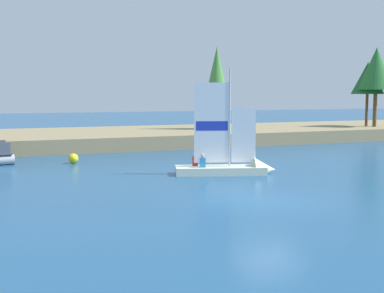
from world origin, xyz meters
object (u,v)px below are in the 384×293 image
Objects in this scene: shoreline_tree_midright at (376,69)px; channel_buoy at (73,158)px; shoreline_tree_centre at (368,78)px; sailboat at (237,167)px; shoreline_tree_midleft at (217,73)px.

shoreline_tree_midright is 30.84m from channel_buoy.
shoreline_tree_centre is 30.71m from channel_buoy.
shoreline_tree_midleft is at bearing 85.81° from sailboat.
channel_buoy is (-29.25, -7.58, -6.15)m from shoreline_tree_midright.
shoreline_tree_midleft reaches higher than channel_buoy.
shoreline_tree_midleft is 18.30m from channel_buoy.
sailboat is at bearing -146.14° from shoreline_tree_midright.
sailboat is 9.93× the size of channel_buoy.
shoreline_tree_centre is at bearing -6.84° from shoreline_tree_midleft.
channel_buoy is at bearing -165.48° from shoreline_tree_midright.
shoreline_tree_centre is 10.41× the size of channel_buoy.
shoreline_tree_centre reaches higher than sailboat.
shoreline_tree_midleft is at bearing 170.05° from shoreline_tree_midright.
channel_buoy is (-29.04, -8.44, -5.31)m from shoreline_tree_centre.
shoreline_tree_midleft reaches higher than shoreline_tree_centre.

